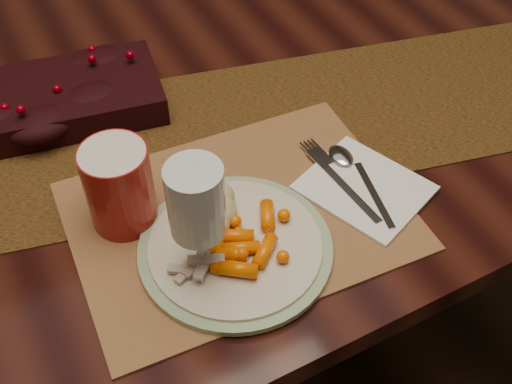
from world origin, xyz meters
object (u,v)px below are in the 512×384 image
placemat_main (239,216)px  mashed_potatoes (214,205)px  centerpiece (54,96)px  wine_glass (199,227)px  dining_table (182,249)px  dinner_plate (235,248)px  baby_carrots (250,247)px  napkin (365,188)px  turkey_shreds (196,271)px  red_cup (119,187)px

placemat_main → mashed_potatoes: (-0.04, -0.00, 0.04)m
centerpiece → wine_glass: wine_glass is taller
dining_table → placemat_main: placemat_main is taller
dinner_plate → baby_carrots: size_ratio=2.32×
baby_carrots → wine_glass: wine_glass is taller
mashed_potatoes → wine_glass: 0.09m
dinner_plate → napkin: dinner_plate is taller
mashed_potatoes → turkey_shreds: mashed_potatoes is taller
dinner_plate → turkey_shreds: (-0.06, -0.02, 0.02)m
dinner_plate → baby_carrots: baby_carrots is taller
placemat_main → wine_glass: 0.14m
dinner_plate → placemat_main: bearing=59.2°
placemat_main → napkin: (0.18, -0.04, 0.00)m
centerpiece → dinner_plate: 0.40m
placemat_main → baby_carrots: baby_carrots is taller
dining_table → baby_carrots: (-0.02, -0.34, 0.40)m
placemat_main → red_cup: size_ratio=3.67×
dining_table → mashed_potatoes: bearing=-96.5°
turkey_shreds → mashed_potatoes: bearing=51.3°
dinner_plate → turkey_shreds: 0.07m
placemat_main → dining_table: bearing=94.7°
centerpiece → wine_glass: size_ratio=1.76×
wine_glass → red_cup: bearing=113.1°
dining_table → napkin: size_ratio=11.11×
dining_table → napkin: 0.52m
dinner_plate → baby_carrots: bearing=-62.5°
centerpiece → red_cup: red_cup is taller
dinner_plate → baby_carrots: 0.03m
dinner_plate → centerpiece: bearing=108.2°
wine_glass → placemat_main: bearing=37.5°
centerpiece → red_cup: bearing=-85.8°
centerpiece → napkin: 0.50m
baby_carrots → turkey_shreds: 0.07m
dining_table → centerpiece: 0.44m
centerpiece → turkey_shreds: (0.06, -0.40, -0.01)m
turkey_shreds → centerpiece: bearing=98.7°
mashed_potatoes → napkin: size_ratio=0.54×
baby_carrots → turkey_shreds: bearing=-179.1°
dining_table → wine_glass: bearing=-103.1°
centerpiece → red_cup: size_ratio=2.67×
dining_table → red_cup: 0.50m
baby_carrots → dinner_plate: bearing=117.5°
dining_table → red_cup: red_cup is taller
centerpiece → dinner_plate: size_ratio=1.29×
placemat_main → wine_glass: size_ratio=2.41×
mashed_potatoes → red_cup: bearing=146.4°
napkin → wine_glass: (-0.26, -0.02, 0.09)m
centerpiece → dinner_plate: bearing=-71.8°
turkey_shreds → wine_glass: bearing=41.5°
mashed_potatoes → wine_glass: wine_glass is taller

